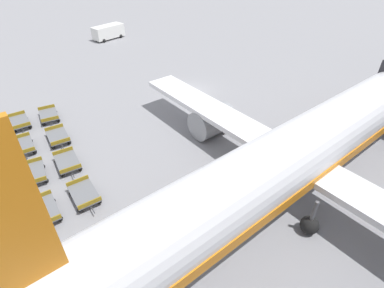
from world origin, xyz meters
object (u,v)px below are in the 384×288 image
baggage_dolly_row_mid_a_col_c (34,173)px  baggage_dolly_row_mid_a_col_d (44,211)px  airplane (309,147)px  baggage_dolly_row_mid_a_col_b (23,146)px  service_van (108,32)px  baggage_dolly_row_mid_a_col_a (19,122)px  baggage_dolly_row_mid_b_col_b (58,137)px  baggage_dolly_row_mid_b_col_c (67,162)px  baggage_dolly_row_mid_b_col_a (49,115)px  baggage_dolly_row_mid_b_col_d (84,194)px

baggage_dolly_row_mid_a_col_c → baggage_dolly_row_mid_a_col_d: same height
airplane → baggage_dolly_row_mid_a_col_b: 23.41m
service_van → baggage_dolly_row_mid_a_col_a: service_van is taller
airplane → baggage_dolly_row_mid_b_col_b: bearing=-145.1°
baggage_dolly_row_mid_a_col_a → baggage_dolly_row_mid_a_col_b: 4.50m
baggage_dolly_row_mid_a_col_a → baggage_dolly_row_mid_a_col_b: bearing=-11.0°
service_van → baggage_dolly_row_mid_a_col_b: service_van is taller
baggage_dolly_row_mid_a_col_b → baggage_dolly_row_mid_b_col_c: bearing=24.8°
service_van → baggage_dolly_row_mid_b_col_b: (25.38, -17.95, -0.76)m
baggage_dolly_row_mid_a_col_a → baggage_dolly_row_mid_b_col_a: 2.70m
service_van → baggage_dolly_row_mid_b_col_a: service_van is taller
baggage_dolly_row_mid_b_col_a → baggage_dolly_row_mid_b_col_c: 8.65m
service_van → airplane: bearing=-7.9°
baggage_dolly_row_mid_a_col_d → airplane: bearing=60.2°
service_van → baggage_dolly_row_mid_a_col_c: service_van is taller
airplane → baggage_dolly_row_mid_b_col_a: size_ratio=12.14×
baggage_dolly_row_mid_a_col_d → baggage_dolly_row_mid_a_col_c: bearing=172.2°
baggage_dolly_row_mid_a_col_b → baggage_dolly_row_mid_b_col_b: (0.51, 2.85, 0.00)m
airplane → baggage_dolly_row_mid_a_col_d: (-9.08, -15.89, -3.05)m
baggage_dolly_row_mid_a_col_a → baggage_dolly_row_mid_a_col_c: size_ratio=0.99×
baggage_dolly_row_mid_a_col_b → baggage_dolly_row_mid_b_col_c: same height
airplane → baggage_dolly_row_mid_a_col_b: size_ratio=12.22×
baggage_dolly_row_mid_a_col_d → baggage_dolly_row_mid_b_col_a: bearing=160.4°
service_van → baggage_dolly_row_mid_b_col_b: size_ratio=1.60×
baggage_dolly_row_mid_a_col_b → baggage_dolly_row_mid_b_col_a: 5.25m
baggage_dolly_row_mid_b_col_a → baggage_dolly_row_mid_b_col_d: size_ratio=1.01×
baggage_dolly_row_mid_a_col_a → baggage_dolly_row_mid_b_col_c: size_ratio=0.99×
service_van → baggage_dolly_row_mid_b_col_d: size_ratio=1.61×
baggage_dolly_row_mid_a_col_b → baggage_dolly_row_mid_b_col_a: same height
baggage_dolly_row_mid_a_col_d → baggage_dolly_row_mid_b_col_d: bearing=85.2°
baggage_dolly_row_mid_a_col_a → baggage_dolly_row_mid_b_col_a: bearing=79.0°
baggage_dolly_row_mid_b_col_a → baggage_dolly_row_mid_a_col_c: bearing=-25.3°
airplane → baggage_dolly_row_mid_a_col_c: (-13.48, -15.29, -3.05)m
baggage_dolly_row_mid_a_col_a → baggage_dolly_row_mid_b_col_b: bearing=22.0°
service_van → baggage_dolly_row_mid_b_col_b: bearing=-35.3°
airplane → baggage_dolly_row_mid_a_col_a: 26.46m
service_van → baggage_dolly_row_mid_a_col_c: bearing=-36.0°
service_van → baggage_dolly_row_mid_a_col_d: size_ratio=1.61×
baggage_dolly_row_mid_a_col_b → airplane: bearing=39.9°
airplane → baggage_dolly_row_mid_b_col_d: bearing=-123.9°
baggage_dolly_row_mid_b_col_b → baggage_dolly_row_mid_b_col_c: same height
airplane → baggage_dolly_row_mid_b_col_d: airplane is taller
baggage_dolly_row_mid_b_col_c → baggage_dolly_row_mid_b_col_d: same height
baggage_dolly_row_mid_a_col_a → baggage_dolly_row_mid_a_col_d: 13.26m
baggage_dolly_row_mid_b_col_c → baggage_dolly_row_mid_a_col_a: bearing=-171.9°
baggage_dolly_row_mid_a_col_d → baggage_dolly_row_mid_b_col_c: same height
baggage_dolly_row_mid_b_col_a → baggage_dolly_row_mid_a_col_d: bearing=-19.6°
baggage_dolly_row_mid_a_col_c → baggage_dolly_row_mid_b_col_b: (-3.81, 3.23, 0.00)m
airplane → baggage_dolly_row_mid_b_col_c: airplane is taller
airplane → baggage_dolly_row_mid_a_col_d: 18.56m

